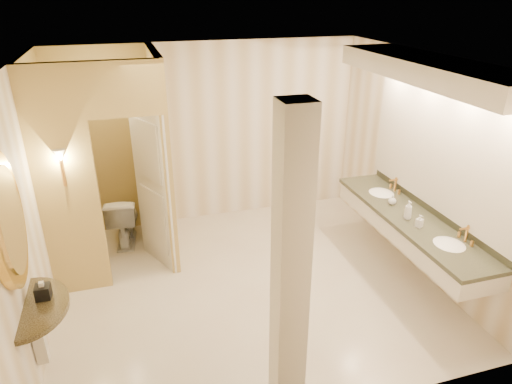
{
  "coord_description": "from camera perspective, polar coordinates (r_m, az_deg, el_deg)",
  "views": [
    {
      "loc": [
        -1.23,
        -4.53,
        3.4
      ],
      "look_at": [
        0.18,
        0.2,
        1.15
      ],
      "focal_mm": 32.0,
      "sensor_mm": 36.0,
      "label": 1
    }
  ],
  "objects": [
    {
      "name": "wall_front",
      "position": [
        3.48,
        7.7,
        -11.88
      ],
      "size": [
        4.5,
        0.02,
        2.7
      ],
      "primitive_type": "cube",
      "color": "silver",
      "rests_on": "floor"
    },
    {
      "name": "wall_left",
      "position": [
        5.07,
        -26.61,
        -2.12
      ],
      "size": [
        0.02,
        4.0,
        2.7
      ],
      "primitive_type": "cube",
      "color": "silver",
      "rests_on": "floor"
    },
    {
      "name": "wall_back",
      "position": [
        6.95,
        -5.69,
        7.19
      ],
      "size": [
        4.5,
        0.02,
        2.7
      ],
      "primitive_type": "cube",
      "color": "silver",
      "rests_on": "floor"
    },
    {
      "name": "vanity",
      "position": [
        5.52,
        20.17,
        4.22
      ],
      "size": [
        0.75,
        2.75,
        2.09
      ],
      "color": "beige",
      "rests_on": "floor"
    },
    {
      "name": "pillar",
      "position": [
        3.68,
        4.35,
        -9.43
      ],
      "size": [
        0.26,
        0.26,
        2.7
      ],
      "primitive_type": "cube",
      "color": "beige",
      "rests_on": "floor"
    },
    {
      "name": "console_shelf",
      "position": [
        4.26,
        -27.79,
        -7.63
      ],
      "size": [
        0.88,
        0.88,
        1.89
      ],
      "color": "black",
      "rests_on": "floor"
    },
    {
      "name": "ceiling",
      "position": [
        4.74,
        -1.43,
        15.99
      ],
      "size": [
        4.5,
        4.5,
        0.0
      ],
      "primitive_type": "plane",
      "rotation": [
        3.14,
        0.0,
        0.0
      ],
      "color": "silver",
      "rests_on": "wall_back"
    },
    {
      "name": "soap_bottle_c",
      "position": [
        5.65,
        18.5,
        -2.14
      ],
      "size": [
        0.1,
        0.1,
        0.23
      ],
      "primitive_type": "imported",
      "rotation": [
        0.0,
        0.0,
        -0.11
      ],
      "color": "#C6B28C",
      "rests_on": "vanity"
    },
    {
      "name": "soap_bottle_a",
      "position": [
        5.52,
        19.77,
        -3.44
      ],
      "size": [
        0.09,
        0.09,
        0.15
      ],
      "primitive_type": "imported",
      "rotation": [
        0.0,
        0.0,
        0.43
      ],
      "color": "beige",
      "rests_on": "vanity"
    },
    {
      "name": "floor",
      "position": [
        5.79,
        -1.15,
        -11.47
      ],
      "size": [
        4.5,
        4.5,
        0.0
      ],
      "primitive_type": "plane",
      "color": "beige",
      "rests_on": "ground"
    },
    {
      "name": "toilet",
      "position": [
        6.75,
        -16.23,
        -3.26
      ],
      "size": [
        0.5,
        0.77,
        0.74
      ],
      "primitive_type": "imported",
      "rotation": [
        0.0,
        0.0,
        3.02
      ],
      "color": "white",
      "rests_on": "floor"
    },
    {
      "name": "wall_right",
      "position": [
        6.06,
        19.72,
        3.24
      ],
      "size": [
        0.02,
        4.0,
        2.7
      ],
      "primitive_type": "cube",
      "color": "silver",
      "rests_on": "floor"
    },
    {
      "name": "soap_bottle_b",
      "position": [
        5.98,
        16.69,
        -0.92
      ],
      "size": [
        0.11,
        0.11,
        0.13
      ],
      "primitive_type": "imported",
      "rotation": [
        0.0,
        0.0,
        -0.15
      ],
      "color": "silver",
      "rests_on": "vanity"
    },
    {
      "name": "tissue_box",
      "position": [
        4.51,
        -25.08,
        -11.24
      ],
      "size": [
        0.13,
        0.13,
        0.13
      ],
      "primitive_type": "cube",
      "rotation": [
        0.0,
        0.0,
        -0.03
      ],
      "color": "black",
      "rests_on": "console_shelf"
    },
    {
      "name": "toilet_closet",
      "position": [
        5.85,
        -14.55,
        3.54
      ],
      "size": [
        1.5,
        1.55,
        2.7
      ],
      "color": "#D0C26D",
      "rests_on": "floor"
    },
    {
      "name": "wall_sconce",
      "position": [
        5.28,
        -23.3,
        4.01
      ],
      "size": [
        0.14,
        0.14,
        0.42
      ],
      "color": "gold",
      "rests_on": "toilet_closet"
    }
  ]
}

